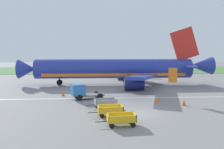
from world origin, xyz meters
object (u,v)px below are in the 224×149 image
(service_truck_beside_carts, at_px, (81,91))
(traffic_cone_mid_apron, at_px, (158,100))
(traffic_cone_by_carts, at_px, (184,102))
(baggage_cart_third_in_row, at_px, (105,103))
(airplane, at_px, (119,69))
(traffic_cone_near_plane, at_px, (63,94))
(baggage_cart_nearest, at_px, (121,119))
(baggage_cart_second_in_row, at_px, (110,110))

(service_truck_beside_carts, bearing_deg, traffic_cone_mid_apron, -15.61)
(traffic_cone_by_carts, bearing_deg, baggage_cart_third_in_row, -175.88)
(airplane, distance_m, baggage_cart_third_in_row, 18.53)
(traffic_cone_mid_apron, bearing_deg, baggage_cart_third_in_row, -161.06)
(baggage_cart_third_in_row, bearing_deg, airplane, 79.92)
(service_truck_beside_carts, bearing_deg, airplane, 63.94)
(airplane, relative_size, traffic_cone_near_plane, 57.69)
(baggage_cart_nearest, xyz_separation_m, traffic_cone_mid_apron, (5.57, 8.73, -0.26))
(baggage_cart_second_in_row, bearing_deg, traffic_cone_mid_apron, 41.43)
(service_truck_beside_carts, bearing_deg, traffic_cone_by_carts, -19.14)
(airplane, distance_m, traffic_cone_near_plane, 14.36)
(baggage_cart_second_in_row, xyz_separation_m, service_truck_beside_carts, (-3.53, 8.40, 0.50))
(service_truck_beside_carts, bearing_deg, traffic_cone_near_plane, 141.01)
(baggage_cart_third_in_row, height_order, traffic_cone_by_carts, baggage_cart_third_in_row)
(traffic_cone_near_plane, bearing_deg, airplane, 49.04)
(baggage_cart_second_in_row, relative_size, baggage_cart_third_in_row, 1.00)
(baggage_cart_nearest, xyz_separation_m, service_truck_beside_carts, (-4.35, 11.50, 0.50))
(airplane, relative_size, traffic_cone_by_carts, 50.03)
(baggage_cart_second_in_row, relative_size, traffic_cone_mid_apron, 5.33)
(baggage_cart_third_in_row, xyz_separation_m, traffic_cone_by_carts, (9.57, 0.69, -0.23))
(baggage_cart_third_in_row, distance_m, traffic_cone_mid_apron, 7.17)
(baggage_cart_nearest, distance_m, baggage_cart_third_in_row, 6.52)
(baggage_cart_third_in_row, bearing_deg, service_truck_beside_carts, 121.58)
(service_truck_beside_carts, bearing_deg, baggage_cart_nearest, -69.29)
(traffic_cone_near_plane, xyz_separation_m, traffic_cone_mid_apron, (12.81, -5.11, 0.01))
(airplane, bearing_deg, traffic_cone_near_plane, -130.96)
(traffic_cone_mid_apron, bearing_deg, baggage_cart_nearest, -122.52)
(airplane, xyz_separation_m, baggage_cart_third_in_row, (-3.22, -18.08, -2.45))
(airplane, xyz_separation_m, traffic_cone_by_carts, (6.35, -17.39, -2.68))
(service_truck_beside_carts, distance_m, traffic_cone_by_carts, 13.46)
(traffic_cone_mid_apron, bearing_deg, traffic_cone_near_plane, 158.24)
(traffic_cone_mid_apron, bearing_deg, service_truck_beside_carts, 164.39)
(airplane, bearing_deg, baggage_cart_second_in_row, -97.50)
(baggage_cart_third_in_row, height_order, traffic_cone_near_plane, baggage_cart_third_in_row)
(service_truck_beside_carts, height_order, traffic_cone_by_carts, service_truck_beside_carts)
(airplane, xyz_separation_m, traffic_cone_mid_apron, (3.57, -15.75, -2.72))
(traffic_cone_near_plane, bearing_deg, service_truck_beside_carts, -38.99)
(baggage_cart_second_in_row, height_order, traffic_cone_near_plane, baggage_cart_second_in_row)
(baggage_cart_third_in_row, relative_size, traffic_cone_mid_apron, 5.35)
(baggage_cart_nearest, height_order, baggage_cart_second_in_row, same)
(baggage_cart_second_in_row, bearing_deg, traffic_cone_near_plane, 120.87)
(baggage_cart_nearest, distance_m, baggage_cart_second_in_row, 3.20)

